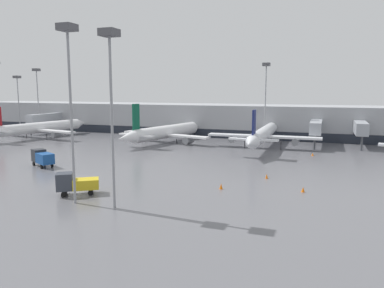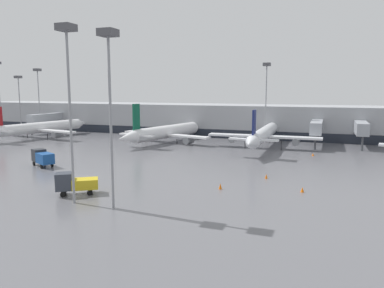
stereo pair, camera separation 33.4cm
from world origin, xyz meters
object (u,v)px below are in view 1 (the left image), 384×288
at_px(traffic_cone_1, 313,154).
at_px(apron_light_mast_1, 110,70).
at_px(traffic_cone_2, 303,190).
at_px(parked_jet_1, 38,128).
at_px(traffic_cone_0, 221,186).
at_px(service_truck_2, 42,157).
at_px(apron_light_mast_5, 69,66).
at_px(service_truck_0, 75,183).
at_px(apron_light_mast_6, 18,87).
at_px(apron_light_mast_4, 266,81).
at_px(parked_jet_2, 263,134).
at_px(traffic_cone_3, 267,176).
at_px(parked_jet_3, 165,132).
at_px(apron_light_mast_7, 37,83).

distance_m(traffic_cone_1, apron_light_mast_1, 50.38).
height_order(traffic_cone_1, traffic_cone_2, traffic_cone_2).
bearing_deg(apron_light_mast_1, parked_jet_1, 138.56).
xyz_separation_m(traffic_cone_0, apron_light_mast_1, (-9.25, -12.17, 15.13)).
bearing_deg(service_truck_2, apron_light_mast_1, 173.49).
distance_m(traffic_cone_2, apron_light_mast_5, 33.05).
xyz_separation_m(service_truck_0, apron_light_mast_6, (-63.28, 55.60, 12.55)).
bearing_deg(traffic_cone_1, parked_jet_1, 177.78).
bearing_deg(apron_light_mast_4, parked_jet_1, -166.55).
bearing_deg(traffic_cone_0, traffic_cone_2, 11.59).
distance_m(parked_jet_2, apron_light_mast_1, 51.89).
distance_m(service_truck_0, traffic_cone_1, 49.06).
bearing_deg(apron_light_mast_6, traffic_cone_1, -9.45).
height_order(traffic_cone_0, apron_light_mast_6, apron_light_mast_6).
relative_size(service_truck_2, apron_light_mast_4, 0.29).
height_order(traffic_cone_3, apron_light_mast_1, apron_light_mast_1).
xyz_separation_m(traffic_cone_3, apron_light_mast_1, (-14.17, -20.44, 15.15)).
distance_m(service_truck_2, apron_light_mast_6, 64.42).
relative_size(parked_jet_3, service_truck_0, 5.99).
bearing_deg(apron_light_mast_6, parked_jet_1, -33.91).
distance_m(traffic_cone_0, apron_light_mast_7, 87.01).
distance_m(traffic_cone_2, apron_light_mast_4, 50.50).
height_order(traffic_cone_2, apron_light_mast_5, apron_light_mast_5).
relative_size(service_truck_2, apron_light_mast_1, 0.29).
distance_m(traffic_cone_0, traffic_cone_3, 9.63).
height_order(service_truck_2, apron_light_mast_6, apron_light_mast_6).
distance_m(parked_jet_3, apron_light_mast_6, 56.38).
height_order(parked_jet_1, traffic_cone_2, parked_jet_1).
bearing_deg(parked_jet_3, traffic_cone_3, -121.44).
height_order(apron_light_mast_5, apron_light_mast_7, apron_light_mast_5).
distance_m(traffic_cone_0, apron_light_mast_5, 24.67).
xyz_separation_m(parked_jet_1, service_truck_0, (44.93, -43.27, -1.39)).
height_order(parked_jet_3, traffic_cone_1, parked_jet_3).
bearing_deg(apron_light_mast_6, parked_jet_2, -6.54).
bearing_deg(traffic_cone_1, traffic_cone_2, -90.31).
height_order(parked_jet_2, apron_light_mast_4, apron_light_mast_4).
bearing_deg(service_truck_2, traffic_cone_2, -155.33).
distance_m(service_truck_2, apron_light_mast_4, 56.62).
xyz_separation_m(traffic_cone_2, traffic_cone_3, (-5.69, 6.10, 0.02)).
xyz_separation_m(parked_jet_3, traffic_cone_1, (36.38, -7.20, -2.39)).
relative_size(parked_jet_2, apron_light_mast_1, 1.85).
distance_m(traffic_cone_3, apron_light_mast_4, 43.71).
relative_size(apron_light_mast_1, apron_light_mast_4, 0.99).
xyz_separation_m(service_truck_2, traffic_cone_2, (44.24, -1.77, -1.30)).
relative_size(service_truck_2, traffic_cone_0, 7.54).
xyz_separation_m(service_truck_0, service_truck_2, (-16.67, 12.92, 0.11)).
relative_size(traffic_cone_1, apron_light_mast_5, 0.03).
distance_m(traffic_cone_2, apron_light_mast_7, 94.96).
relative_size(traffic_cone_2, apron_light_mast_5, 0.03).
bearing_deg(traffic_cone_3, apron_light_mast_6, 155.75).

